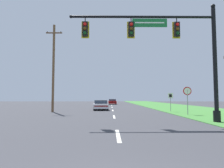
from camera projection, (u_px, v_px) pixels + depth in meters
The scene contains 8 objects.
grass_verge_right at pixel (177, 107), 32.25m from camera, with size 10.00×110.00×0.04m.
road_center_line at pixel (113, 110), 24.17m from camera, with size 0.16×34.80×0.01m.
signal_mast at pixel (174, 47), 12.81m from camera, with size 9.59×0.47×7.63m.
car_ahead at pixel (101, 105), 25.75m from camera, with size 2.16×4.72×1.19m.
far_car at pixel (112, 102), 46.52m from camera, with size 1.82×4.41×1.19m.
stop_sign at pixel (187, 94), 18.11m from camera, with size 0.76×0.07×2.50m.
route_sign_post at pixel (170, 98), 21.99m from camera, with size 0.55×0.06×2.03m.
utility_pole_near at pixel (53, 66), 22.06m from camera, with size 1.80×0.26×9.70m.
Camera 1 is at (-0.33, -2.33, 1.56)m, focal length 32.00 mm.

